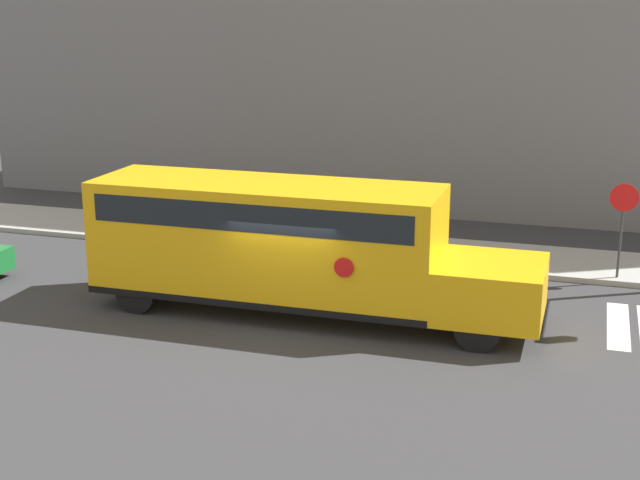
# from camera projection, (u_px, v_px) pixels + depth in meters

# --- Properties ---
(ground_plane) EXTENTS (60.00, 60.00, 0.00)m
(ground_plane) POSITION_uv_depth(u_px,v_px,m) (292.00, 322.00, 20.83)
(ground_plane) COLOR #333335
(sidewalk_strip) EXTENTS (44.00, 3.00, 0.15)m
(sidewalk_strip) POSITION_uv_depth(u_px,v_px,m) (362.00, 247.00, 26.80)
(sidewalk_strip) COLOR #9E9E99
(sidewalk_strip) RESTS_ON ground
(building_backdrop) EXTENTS (32.00, 4.00, 13.36)m
(building_backdrop) POSITION_uv_depth(u_px,v_px,m) (412.00, 16.00, 31.04)
(building_backdrop) COLOR slate
(building_backdrop) RESTS_ON ground
(school_bus) EXTENTS (10.64, 2.57, 3.14)m
(school_bus) POSITION_uv_depth(u_px,v_px,m) (286.00, 241.00, 21.01)
(school_bus) COLOR #EAA80F
(school_bus) RESTS_ON ground
(stop_sign) EXTENTS (0.73, 0.10, 2.69)m
(stop_sign) POSITION_uv_depth(u_px,v_px,m) (622.00, 217.00, 23.18)
(stop_sign) COLOR #38383A
(stop_sign) RESTS_ON ground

